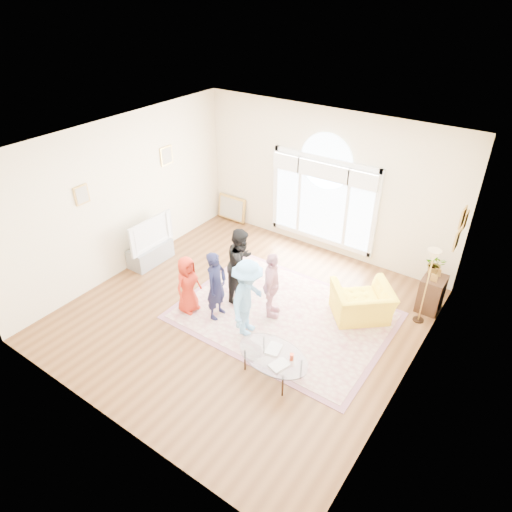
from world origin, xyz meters
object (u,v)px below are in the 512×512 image
Objects in this scene: tv_console at (151,254)px; television at (148,232)px; coffee_table at (273,356)px; area_rug at (284,315)px; armchair at (362,303)px.

tv_console is 0.86× the size of television.
coffee_table is (4.02, -1.25, 0.19)m from tv_console.
area_rug is 2.72× the size of coffee_table.
armchair is (1.18, 0.78, 0.32)m from area_rug.
television reaches higher than coffee_table.
area_rug is 1.45m from armchair.
coffee_table is at bearing -64.78° from area_rug.
armchair reaches higher than area_rug.
television is at bearing 170.60° from coffee_table.
armchair is (0.55, 2.11, -0.07)m from coffee_table.
tv_console is at bearing -30.50° from armchair.
television reaches higher than armchair.
area_rug is at bearing 1.44° from tv_console.
television reaches higher than tv_console.
television is 4.66m from armchair.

